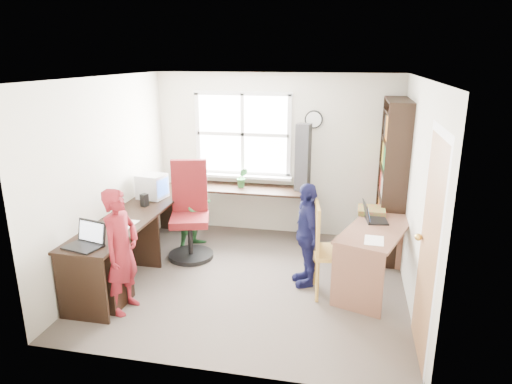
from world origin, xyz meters
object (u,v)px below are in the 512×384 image
(right_desk, at_px, (376,245))
(laptop_left, at_px, (87,240))
(crt_monitor, at_px, (152,186))
(cd_tower, at_px, (303,158))
(swivel_chair, at_px, (190,216))
(person_red, at_px, (121,251))
(person_navy, at_px, (307,234))
(laptop_right, at_px, (372,216))
(potted_plant, at_px, (242,178))
(l_desk, at_px, (139,246))
(person_green, at_px, (196,208))
(wooden_chair, at_px, (328,246))
(bookshelf, at_px, (392,183))

(right_desk, distance_m, laptop_left, 3.17)
(crt_monitor, xyz_separation_m, cd_tower, (1.96, 0.82, 0.31))
(swivel_chair, xyz_separation_m, laptop_left, (-0.54, -1.57, 0.25))
(person_red, relative_size, person_navy, 1.08)
(laptop_left, xyz_separation_m, laptop_right, (2.90, 1.37, -0.01))
(potted_plant, bearing_deg, person_navy, -51.10)
(right_desk, relative_size, person_red, 1.05)
(laptop_left, distance_m, laptop_right, 3.20)
(l_desk, relative_size, laptop_left, 6.99)
(crt_monitor, distance_m, cd_tower, 2.14)
(crt_monitor, height_order, person_navy, person_navy)
(person_navy, bearing_deg, laptop_right, 90.94)
(right_desk, height_order, cd_tower, cd_tower)
(laptop_left, height_order, person_navy, person_navy)
(swivel_chair, height_order, person_navy, swivel_chair)
(laptop_right, xyz_separation_m, person_green, (-2.38, 0.51, -0.23))
(wooden_chair, height_order, person_red, person_red)
(l_desk, bearing_deg, laptop_right, 13.38)
(laptop_left, relative_size, laptop_right, 1.16)
(wooden_chair, height_order, cd_tower, cd_tower)
(l_desk, relative_size, wooden_chair, 2.76)
(wooden_chair, xyz_separation_m, potted_plant, (-1.35, 1.56, 0.32))
(crt_monitor, bearing_deg, potted_plant, 45.86)
(l_desk, bearing_deg, person_navy, 10.38)
(laptop_right, distance_m, person_navy, 0.81)
(crt_monitor, distance_m, potted_plant, 1.33)
(crt_monitor, relative_size, person_navy, 0.31)
(cd_tower, height_order, potted_plant, cd_tower)
(l_desk, bearing_deg, crt_monitor, 103.10)
(l_desk, height_order, bookshelf, bookshelf)
(l_desk, relative_size, person_navy, 2.37)
(l_desk, relative_size, person_red, 2.18)
(bookshelf, xyz_separation_m, potted_plant, (-2.10, 0.25, -0.10))
(crt_monitor, relative_size, person_green, 0.34)
(bookshelf, bearing_deg, crt_monitor, -170.23)
(potted_plant, bearing_deg, l_desk, -116.40)
(potted_plant, height_order, person_red, person_red)
(cd_tower, bearing_deg, crt_monitor, -146.20)
(crt_monitor, height_order, laptop_right, crt_monitor)
(person_red, bearing_deg, laptop_left, 114.04)
(crt_monitor, xyz_separation_m, laptop_left, (0.01, -1.65, -0.11))
(laptop_right, relative_size, cd_tower, 0.38)
(wooden_chair, bearing_deg, laptop_right, 36.92)
(l_desk, xyz_separation_m, potted_plant, (0.85, 1.72, 0.44))
(cd_tower, bearing_deg, person_navy, -70.25)
(laptop_right, distance_m, person_red, 2.87)
(l_desk, height_order, swivel_chair, swivel_chair)
(cd_tower, distance_m, person_red, 2.93)
(cd_tower, height_order, person_navy, cd_tower)
(bookshelf, height_order, crt_monitor, bookshelf)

